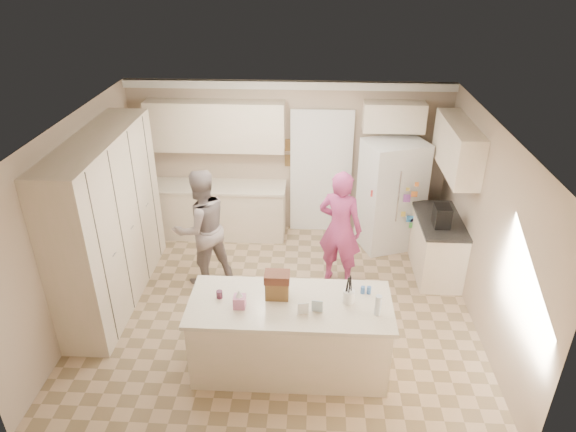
# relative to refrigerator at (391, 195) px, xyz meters

# --- Properties ---
(floor) EXTENTS (5.20, 4.60, 0.02)m
(floor) POSITION_rel_refrigerator_xyz_m (-1.68, -1.81, -0.91)
(floor) COLOR tan
(floor) RESTS_ON ground
(ceiling) EXTENTS (5.20, 4.60, 0.02)m
(ceiling) POSITION_rel_refrigerator_xyz_m (-1.68, -1.81, 1.71)
(ceiling) COLOR white
(ceiling) RESTS_ON wall_back
(wall_back) EXTENTS (5.20, 0.02, 2.60)m
(wall_back) POSITION_rel_refrigerator_xyz_m (-1.68, 0.50, 0.40)
(wall_back) COLOR tan
(wall_back) RESTS_ON ground
(wall_front) EXTENTS (5.20, 0.02, 2.60)m
(wall_front) POSITION_rel_refrigerator_xyz_m (-1.68, -4.12, 0.40)
(wall_front) COLOR tan
(wall_front) RESTS_ON ground
(wall_left) EXTENTS (0.02, 4.60, 2.60)m
(wall_left) POSITION_rel_refrigerator_xyz_m (-4.29, -1.81, 0.40)
(wall_left) COLOR tan
(wall_left) RESTS_ON ground
(wall_right) EXTENTS (0.02, 4.60, 2.60)m
(wall_right) POSITION_rel_refrigerator_xyz_m (0.93, -1.81, 0.40)
(wall_right) COLOR tan
(wall_right) RESTS_ON ground
(crown_back) EXTENTS (5.20, 0.08, 0.12)m
(crown_back) POSITION_rel_refrigerator_xyz_m (-1.68, 0.45, 1.63)
(crown_back) COLOR white
(crown_back) RESTS_ON wall_back
(pantry_bank) EXTENTS (0.60, 2.60, 2.35)m
(pantry_bank) POSITION_rel_refrigerator_xyz_m (-3.98, -1.61, 0.28)
(pantry_bank) COLOR beige
(pantry_bank) RESTS_ON floor
(back_base_cab) EXTENTS (2.20, 0.60, 0.88)m
(back_base_cab) POSITION_rel_refrigerator_xyz_m (-2.83, 0.19, -0.46)
(back_base_cab) COLOR beige
(back_base_cab) RESTS_ON floor
(back_countertop) EXTENTS (2.24, 0.63, 0.04)m
(back_countertop) POSITION_rel_refrigerator_xyz_m (-2.83, 0.18, 0.00)
(back_countertop) COLOR #EEE1C4
(back_countertop) RESTS_ON back_base_cab
(back_upper_cab) EXTENTS (2.20, 0.35, 0.80)m
(back_upper_cab) POSITION_rel_refrigerator_xyz_m (-2.83, 0.31, 1.00)
(back_upper_cab) COLOR beige
(back_upper_cab) RESTS_ON wall_back
(doorway_opening) EXTENTS (0.90, 0.06, 2.10)m
(doorway_opening) POSITION_rel_refrigerator_xyz_m (-1.13, 0.47, 0.15)
(doorway_opening) COLOR black
(doorway_opening) RESTS_ON floor
(doorway_casing) EXTENTS (1.02, 0.03, 2.22)m
(doorway_casing) POSITION_rel_refrigerator_xyz_m (-1.13, 0.43, 0.15)
(doorway_casing) COLOR white
(doorway_casing) RESTS_ON floor
(wall_frame_upper) EXTENTS (0.15, 0.02, 0.20)m
(wall_frame_upper) POSITION_rel_refrigerator_xyz_m (-1.66, 0.46, 0.65)
(wall_frame_upper) COLOR brown
(wall_frame_upper) RESTS_ON wall_back
(wall_frame_lower) EXTENTS (0.15, 0.02, 0.20)m
(wall_frame_lower) POSITION_rel_refrigerator_xyz_m (-1.66, 0.46, 0.38)
(wall_frame_lower) COLOR brown
(wall_frame_lower) RESTS_ON wall_back
(refrigerator) EXTENTS (1.09, 0.97, 1.80)m
(refrigerator) POSITION_rel_refrigerator_xyz_m (0.00, 0.00, 0.00)
(refrigerator) COLOR white
(refrigerator) RESTS_ON floor
(fridge_seam) EXTENTS (0.02, 0.02, 1.78)m
(fridge_seam) POSITION_rel_refrigerator_xyz_m (0.00, -0.35, 0.00)
(fridge_seam) COLOR gray
(fridge_seam) RESTS_ON refrigerator
(fridge_dispenser) EXTENTS (0.22, 0.03, 0.35)m
(fridge_dispenser) POSITION_rel_refrigerator_xyz_m (-0.22, -0.37, 0.25)
(fridge_dispenser) COLOR black
(fridge_dispenser) RESTS_ON refrigerator
(fridge_handle_l) EXTENTS (0.02, 0.02, 0.85)m
(fridge_handle_l) POSITION_rel_refrigerator_xyz_m (-0.05, -0.37, 0.15)
(fridge_handle_l) COLOR silver
(fridge_handle_l) RESTS_ON refrigerator
(fridge_handle_r) EXTENTS (0.02, 0.02, 0.85)m
(fridge_handle_r) POSITION_rel_refrigerator_xyz_m (0.05, -0.37, 0.15)
(fridge_handle_r) COLOR silver
(fridge_handle_r) RESTS_ON refrigerator
(over_fridge_cab) EXTENTS (0.95, 0.35, 0.45)m
(over_fridge_cab) POSITION_rel_refrigerator_xyz_m (-0.03, 0.31, 1.20)
(over_fridge_cab) COLOR beige
(over_fridge_cab) RESTS_ON wall_back
(right_base_cab) EXTENTS (0.60, 1.20, 0.88)m
(right_base_cab) POSITION_rel_refrigerator_xyz_m (0.62, -0.81, -0.46)
(right_base_cab) COLOR beige
(right_base_cab) RESTS_ON floor
(right_countertop) EXTENTS (0.63, 1.24, 0.04)m
(right_countertop) POSITION_rel_refrigerator_xyz_m (0.61, -0.81, 0.00)
(right_countertop) COLOR #2D2B28
(right_countertop) RESTS_ON right_base_cab
(right_upper_cab) EXTENTS (0.35, 1.50, 0.70)m
(right_upper_cab) POSITION_rel_refrigerator_xyz_m (0.74, -0.61, 1.05)
(right_upper_cab) COLOR beige
(right_upper_cab) RESTS_ON wall_right
(coffee_maker) EXTENTS (0.22, 0.28, 0.30)m
(coffee_maker) POSITION_rel_refrigerator_xyz_m (0.57, -1.01, 0.17)
(coffee_maker) COLOR black
(coffee_maker) RESTS_ON right_countertop
(island_base) EXTENTS (2.20, 0.90, 0.88)m
(island_base) POSITION_rel_refrigerator_xyz_m (-1.48, -2.91, -0.46)
(island_base) COLOR beige
(island_base) RESTS_ON floor
(island_top) EXTENTS (2.28, 0.96, 0.05)m
(island_top) POSITION_rel_refrigerator_xyz_m (-1.48, -2.91, 0.00)
(island_top) COLOR #EEE1C4
(island_top) RESTS_ON island_base
(utensil_crock) EXTENTS (0.13, 0.13, 0.15)m
(utensil_crock) POSITION_rel_refrigerator_xyz_m (-0.83, -2.86, 0.10)
(utensil_crock) COLOR white
(utensil_crock) RESTS_ON island_top
(tissue_box) EXTENTS (0.13, 0.13, 0.14)m
(tissue_box) POSITION_rel_refrigerator_xyz_m (-2.03, -3.01, 0.10)
(tissue_box) COLOR pink
(tissue_box) RESTS_ON island_top
(tissue_plume) EXTENTS (0.08, 0.08, 0.08)m
(tissue_plume) POSITION_rel_refrigerator_xyz_m (-2.03, -3.01, 0.20)
(tissue_plume) COLOR white
(tissue_plume) RESTS_ON tissue_box
(dollhouse_body) EXTENTS (0.26, 0.18, 0.22)m
(dollhouse_body) POSITION_rel_refrigerator_xyz_m (-1.63, -2.81, 0.14)
(dollhouse_body) COLOR brown
(dollhouse_body) RESTS_ON island_top
(dollhouse_roof) EXTENTS (0.28, 0.20, 0.10)m
(dollhouse_roof) POSITION_rel_refrigerator_xyz_m (-1.63, -2.81, 0.30)
(dollhouse_roof) COLOR #592D1E
(dollhouse_roof) RESTS_ON dollhouse_body
(jam_jar) EXTENTS (0.07, 0.07, 0.09)m
(jam_jar) POSITION_rel_refrigerator_xyz_m (-2.28, -2.86, 0.07)
(jam_jar) COLOR #59263F
(jam_jar) RESTS_ON island_top
(greeting_card_a) EXTENTS (0.12, 0.06, 0.16)m
(greeting_card_a) POSITION_rel_refrigerator_xyz_m (-1.33, -3.11, 0.11)
(greeting_card_a) COLOR white
(greeting_card_a) RESTS_ON island_top
(greeting_card_b) EXTENTS (0.12, 0.05, 0.16)m
(greeting_card_b) POSITION_rel_refrigerator_xyz_m (-1.18, -3.06, 0.11)
(greeting_card_b) COLOR silver
(greeting_card_b) RESTS_ON island_top
(water_bottle) EXTENTS (0.07, 0.07, 0.24)m
(water_bottle) POSITION_rel_refrigerator_xyz_m (-0.53, -3.06, 0.14)
(water_bottle) COLOR silver
(water_bottle) RESTS_ON island_top
(shaker_salt) EXTENTS (0.05, 0.05, 0.09)m
(shaker_salt) POSITION_rel_refrigerator_xyz_m (-0.66, -2.69, 0.07)
(shaker_salt) COLOR #3C69B0
(shaker_salt) RESTS_ON island_top
(shaker_pepper) EXTENTS (0.05, 0.05, 0.09)m
(shaker_pepper) POSITION_rel_refrigerator_xyz_m (-0.59, -2.69, 0.07)
(shaker_pepper) COLOR #3C69B0
(shaker_pepper) RESTS_ON island_top
(teen_boy) EXTENTS (1.08, 1.04, 1.76)m
(teen_boy) POSITION_rel_refrigerator_xyz_m (-2.84, -1.18, -0.02)
(teen_boy) COLOR gray
(teen_boy) RESTS_ON floor
(teen_girl) EXTENTS (0.75, 0.62, 1.76)m
(teen_girl) POSITION_rel_refrigerator_xyz_m (-0.86, -1.10, -0.02)
(teen_girl) COLOR #BD4471
(teen_girl) RESTS_ON floor
(fridge_magnets) EXTENTS (0.76, 0.02, 1.44)m
(fridge_magnets) POSITION_rel_refrigerator_xyz_m (0.00, -0.36, 0.00)
(fridge_magnets) COLOR tan
(fridge_magnets) RESTS_ON refrigerator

